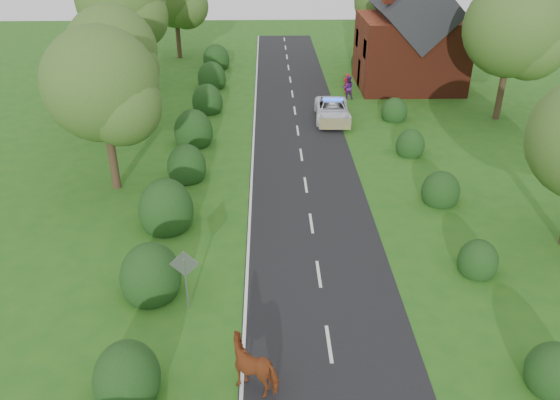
{
  "coord_description": "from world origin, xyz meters",
  "views": [
    {
      "loc": [
        -2.01,
        -13.93,
        13.13
      ],
      "look_at": [
        -1.47,
        7.96,
        1.3
      ],
      "focal_mm": 35.0,
      "sensor_mm": 36.0,
      "label": 1
    }
  ],
  "objects_px": {
    "pedestrian_purple": "(348,88)",
    "police_van": "(332,110)",
    "cow": "(256,366)",
    "pedestrian_red": "(347,83)",
    "road_sign": "(185,272)"
  },
  "relations": [
    {
      "from": "cow",
      "to": "pedestrian_purple",
      "type": "height_order",
      "value": "pedestrian_purple"
    },
    {
      "from": "road_sign",
      "to": "cow",
      "type": "xyz_separation_m",
      "value": [
        2.56,
        -3.66,
        -0.94
      ]
    },
    {
      "from": "pedestrian_purple",
      "to": "police_van",
      "type": "bearing_deg",
      "value": 72.02
    },
    {
      "from": "road_sign",
      "to": "police_van",
      "type": "bearing_deg",
      "value": 69.48
    },
    {
      "from": "cow",
      "to": "pedestrian_purple",
      "type": "xyz_separation_m",
      "value": [
        6.65,
        28.37,
        0.16
      ]
    },
    {
      "from": "cow",
      "to": "pedestrian_red",
      "type": "height_order",
      "value": "pedestrian_red"
    },
    {
      "from": "police_van",
      "to": "pedestrian_purple",
      "type": "distance_m",
      "value": 4.98
    },
    {
      "from": "road_sign",
      "to": "police_van",
      "type": "xyz_separation_m",
      "value": [
        7.5,
        20.04,
        -0.95
      ]
    },
    {
      "from": "police_van",
      "to": "cow",
      "type": "bearing_deg",
      "value": -99.54
    },
    {
      "from": "road_sign",
      "to": "cow",
      "type": "height_order",
      "value": "road_sign"
    },
    {
      "from": "road_sign",
      "to": "pedestrian_purple",
      "type": "xyz_separation_m",
      "value": [
        9.21,
        24.71,
        -0.77
      ]
    },
    {
      "from": "cow",
      "to": "police_van",
      "type": "height_order",
      "value": "police_van"
    },
    {
      "from": "pedestrian_red",
      "to": "pedestrian_purple",
      "type": "distance_m",
      "value": 1.46
    },
    {
      "from": "road_sign",
      "to": "pedestrian_purple",
      "type": "bearing_deg",
      "value": 69.56
    },
    {
      "from": "road_sign",
      "to": "pedestrian_red",
      "type": "distance_m",
      "value": 27.78
    }
  ]
}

